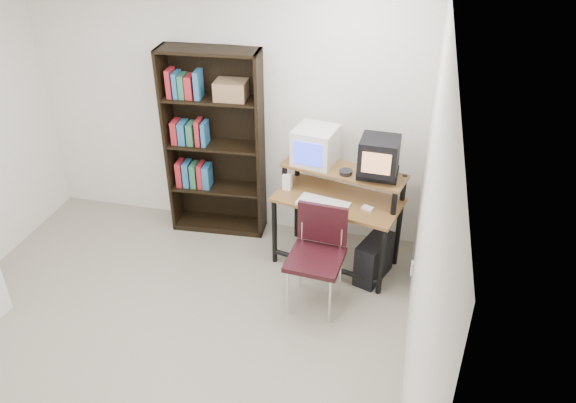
% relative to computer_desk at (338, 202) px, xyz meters
% --- Properties ---
extents(floor, '(4.00, 4.00, 0.01)m').
position_rel_computer_desk_xyz_m(floor, '(-1.25, -1.49, -0.69)').
color(floor, '#9F9783').
rests_on(floor, ground).
extents(ceiling, '(4.00, 4.00, 0.01)m').
position_rel_computer_desk_xyz_m(ceiling, '(-1.25, -1.49, 1.92)').
color(ceiling, white).
rests_on(ceiling, back_wall).
extents(back_wall, '(4.00, 0.01, 2.60)m').
position_rel_computer_desk_xyz_m(back_wall, '(-1.25, 0.51, 0.62)').
color(back_wall, white).
rests_on(back_wall, floor).
extents(right_wall, '(0.01, 4.00, 2.60)m').
position_rel_computer_desk_xyz_m(right_wall, '(0.75, -1.49, 0.62)').
color(right_wall, white).
rests_on(right_wall, floor).
extents(computer_desk, '(1.26, 0.83, 0.98)m').
position_rel_computer_desk_xyz_m(computer_desk, '(0.00, 0.00, 0.00)').
color(computer_desk, brown).
rests_on(computer_desk, floor).
extents(crt_monitor, '(0.43, 0.43, 0.35)m').
position_rel_computer_desk_xyz_m(crt_monitor, '(-0.27, 0.19, 0.46)').
color(crt_monitor, white).
rests_on(crt_monitor, computer_desk).
extents(vcr, '(0.37, 0.27, 0.08)m').
position_rel_computer_desk_xyz_m(vcr, '(0.33, 0.04, 0.33)').
color(vcr, black).
rests_on(vcr, computer_desk).
extents(crt_tv, '(0.35, 0.35, 0.31)m').
position_rel_computer_desk_xyz_m(crt_tv, '(0.33, 0.01, 0.52)').
color(crt_tv, black).
rests_on(crt_tv, vcr).
extents(cd_spindle, '(0.14, 0.14, 0.05)m').
position_rel_computer_desk_xyz_m(cd_spindle, '(0.05, 0.01, 0.31)').
color(cd_spindle, '#26262B').
rests_on(cd_spindle, computer_desk).
extents(keyboard, '(0.50, 0.30, 0.03)m').
position_rel_computer_desk_xyz_m(keyboard, '(-0.12, -0.15, 0.05)').
color(keyboard, white).
rests_on(keyboard, computer_desk).
extents(mousepad, '(0.26, 0.23, 0.01)m').
position_rel_computer_desk_xyz_m(mousepad, '(0.27, -0.16, 0.04)').
color(mousepad, black).
rests_on(mousepad, computer_desk).
extents(mouse, '(0.12, 0.09, 0.03)m').
position_rel_computer_desk_xyz_m(mouse, '(0.28, -0.14, 0.06)').
color(mouse, white).
rests_on(mouse, mousepad).
extents(desk_speaker, '(0.09, 0.08, 0.17)m').
position_rel_computer_desk_xyz_m(desk_speaker, '(-0.50, 0.05, 0.12)').
color(desk_speaker, white).
rests_on(desk_speaker, computer_desk).
extents(pc_tower, '(0.35, 0.49, 0.42)m').
position_rel_computer_desk_xyz_m(pc_tower, '(0.38, -0.16, -0.47)').
color(pc_tower, black).
rests_on(pc_tower, floor).
extents(school_chair, '(0.50, 0.50, 0.92)m').
position_rel_computer_desk_xyz_m(school_chair, '(-0.08, -0.59, -0.11)').
color(school_chair, black).
rests_on(school_chair, floor).
extents(bookshelf, '(0.99, 0.39, 1.95)m').
position_rel_computer_desk_xyz_m(bookshelf, '(-1.33, 0.37, 0.31)').
color(bookshelf, black).
rests_on(bookshelf, floor).
extents(wall_outlet, '(0.02, 0.08, 0.12)m').
position_rel_computer_desk_xyz_m(wall_outlet, '(0.73, -0.34, -0.38)').
color(wall_outlet, beige).
rests_on(wall_outlet, right_wall).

